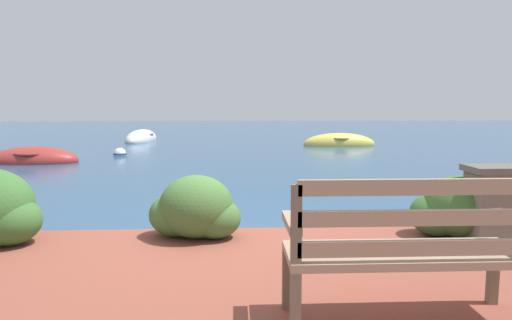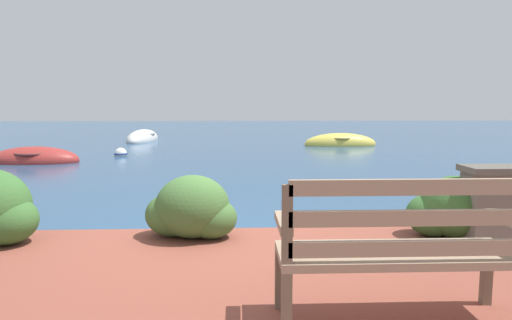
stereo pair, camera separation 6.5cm
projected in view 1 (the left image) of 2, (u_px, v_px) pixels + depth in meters
ground_plane at (222, 248)px, 4.99m from camera, size 80.00×80.00×0.00m
park_bench at (408, 247)px, 2.74m from camera, size 1.46×0.48×0.93m
hedge_clump_left at (195, 210)px, 4.60m from camera, size 0.93×0.67×0.64m
hedge_clump_centre at (457, 210)px, 4.62m from camera, size 0.92×0.66×0.63m
rowboat_nearest at (34, 160)px, 12.32m from camera, size 2.40×1.09×0.77m
rowboat_mid at (339, 144)px, 17.53m from camera, size 2.76×0.97×0.85m
rowboat_far at (141, 139)px, 19.87m from camera, size 1.28×3.36×0.87m
mooring_buoy at (120, 154)px, 13.99m from camera, size 0.41×0.41×0.37m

